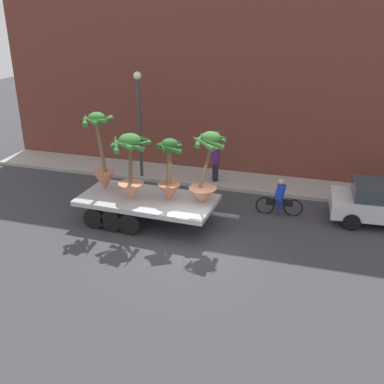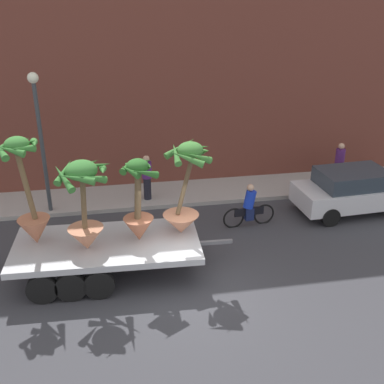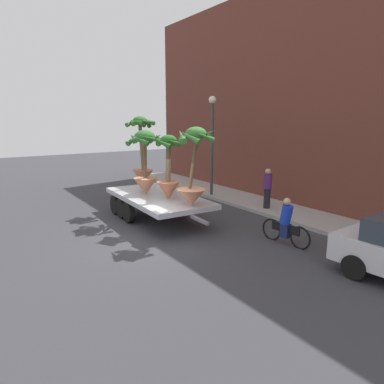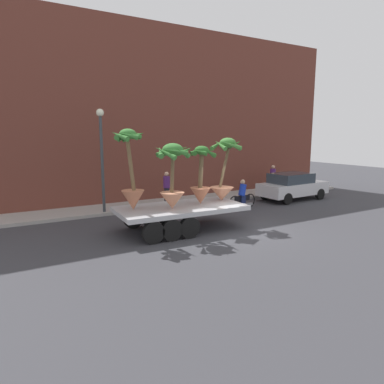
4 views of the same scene
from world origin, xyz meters
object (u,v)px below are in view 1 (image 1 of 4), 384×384
at_px(potted_palm_middle, 131,166).
at_px(cyclist, 280,199).
at_px(potted_palm_rear, 170,176).
at_px(pedestrian_far_left, 216,163).
at_px(potted_palm_extra, 206,173).
at_px(potted_palm_front, 102,157).
at_px(flatbed_trailer, 142,202).
at_px(street_lamp, 139,111).

relative_size(potted_palm_middle, cyclist, 1.37).
xyz_separation_m(potted_palm_rear, pedestrian_far_left, (0.59, 4.51, -0.95)).
height_order(potted_palm_rear, pedestrian_far_left, potted_palm_rear).
height_order(potted_palm_middle, pedestrian_far_left, potted_palm_middle).
height_order(cyclist, pedestrian_far_left, pedestrian_far_left).
bearing_deg(potted_palm_extra, potted_palm_front, 178.28).
distance_m(flatbed_trailer, potted_palm_rear, 1.69).
height_order(potted_palm_rear, potted_palm_extra, potted_palm_extra).
distance_m(potted_palm_middle, cyclist, 5.91).
xyz_separation_m(cyclist, street_lamp, (-6.69, 2.07, 2.56)).
xyz_separation_m(flatbed_trailer, potted_palm_extra, (2.46, 0.17, 1.39)).
xyz_separation_m(potted_palm_rear, potted_palm_extra, (1.30, 0.21, 0.16)).
relative_size(cyclist, street_lamp, 0.38).
xyz_separation_m(flatbed_trailer, potted_palm_front, (-1.70, 0.30, 1.55)).
relative_size(flatbed_trailer, potted_palm_rear, 2.57).
xyz_separation_m(flatbed_trailer, street_lamp, (-1.74, 4.12, 2.47)).
relative_size(potted_palm_extra, street_lamp, 0.56).
height_order(potted_palm_extra, cyclist, potted_palm_extra).
relative_size(potted_palm_rear, street_lamp, 0.49).
bearing_deg(cyclist, potted_palm_rear, -151.15).
distance_m(flatbed_trailer, potted_palm_middle, 1.56).
bearing_deg(potted_palm_middle, pedestrian_far_left, 67.18).
xyz_separation_m(potted_palm_middle, cyclist, (5.20, 2.32, -1.61)).
bearing_deg(cyclist, street_lamp, 162.80).
bearing_deg(pedestrian_far_left, potted_palm_extra, -80.70).
bearing_deg(potted_palm_extra, street_lamp, 136.73).
xyz_separation_m(potted_palm_front, pedestrian_far_left, (3.45, 4.18, -1.27)).
relative_size(cyclist, pedestrian_far_left, 1.07).
bearing_deg(pedestrian_far_left, potted_palm_middle, -112.82).
xyz_separation_m(potted_palm_extra, street_lamp, (-4.20, 3.95, 1.08)).
distance_m(potted_palm_front, cyclist, 7.07).
bearing_deg(potted_palm_rear, pedestrian_far_left, 82.53).
height_order(cyclist, street_lamp, street_lamp).
bearing_deg(potted_palm_extra, potted_palm_rear, -170.71).
relative_size(potted_palm_middle, pedestrian_far_left, 1.47).
relative_size(flatbed_trailer, pedestrian_far_left, 3.60).
bearing_deg(potted_palm_rear, flatbed_trailer, 178.03).
distance_m(cyclist, street_lamp, 7.46).
bearing_deg(potted_palm_rear, potted_palm_front, 173.28).
height_order(potted_palm_front, potted_palm_extra, potted_palm_front).
bearing_deg(flatbed_trailer, pedestrian_far_left, 68.63).
relative_size(flatbed_trailer, potted_palm_middle, 2.44).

